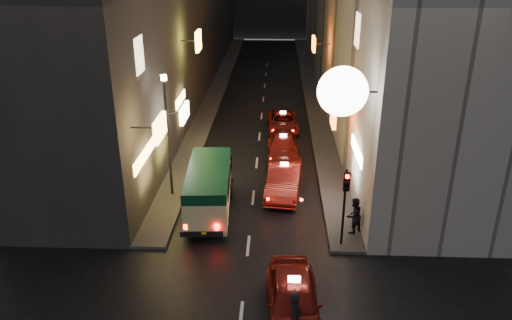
# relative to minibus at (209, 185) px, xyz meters

# --- Properties ---
(sidewalk_left) EXTENTS (1.50, 52.00, 0.15)m
(sidewalk_left) POSITION_rel_minibus_xyz_m (-2.22, 22.68, -1.41)
(sidewalk_left) COLOR #484543
(sidewalk_left) RESTS_ON ground
(sidewalk_right) EXTENTS (1.50, 52.00, 0.15)m
(sidewalk_right) POSITION_rel_minibus_xyz_m (6.28, 22.68, -1.41)
(sidewalk_right) COLOR #484543
(sidewalk_right) RESTS_ON ground
(minibus) EXTENTS (2.24, 5.58, 2.36)m
(minibus) POSITION_rel_minibus_xyz_m (0.00, 0.00, 0.00)
(minibus) COLOR #F6E399
(minibus) RESTS_ON ground
(taxi_near) EXTENTS (2.58, 5.79, 1.98)m
(taxi_near) POSITION_rel_minibus_xyz_m (3.84, -7.32, -0.58)
(taxi_near) COLOR maroon
(taxi_near) RESTS_ON ground
(taxi_second) EXTENTS (2.86, 5.82, 1.96)m
(taxi_second) POSITION_rel_minibus_xyz_m (3.61, 2.35, -0.59)
(taxi_second) COLOR maroon
(taxi_second) RESTS_ON ground
(taxi_third) EXTENTS (2.03, 4.88, 1.72)m
(taxi_third) POSITION_rel_minibus_xyz_m (3.60, 7.15, -0.71)
(taxi_third) COLOR maroon
(taxi_third) RESTS_ON ground
(taxi_far) EXTENTS (2.15, 4.70, 1.63)m
(taxi_far) POSITION_rel_minibus_xyz_m (3.61, 11.95, -0.76)
(taxi_far) COLOR maroon
(taxi_far) RESTS_ON ground
(pedestrian_crossing) EXTENTS (0.54, 0.76, 2.15)m
(pedestrian_crossing) POSITION_rel_minibus_xyz_m (3.87, -8.39, -0.41)
(pedestrian_crossing) COLOR black
(pedestrian_crossing) RESTS_ON ground
(pedestrian_sidewalk) EXTENTS (0.84, 0.79, 1.90)m
(pedestrian_sidewalk) POSITION_rel_minibus_xyz_m (6.65, -1.73, -0.39)
(pedestrian_sidewalk) COLOR black
(pedestrian_sidewalk) RESTS_ON sidewalk_right
(traffic_light) EXTENTS (0.26, 0.43, 3.50)m
(traffic_light) POSITION_rel_minibus_xyz_m (6.03, -2.84, 1.20)
(traffic_light) COLOR black
(traffic_light) RESTS_ON sidewalk_right
(lamp_post) EXTENTS (0.28, 0.28, 6.22)m
(lamp_post) POSITION_rel_minibus_xyz_m (-2.17, 1.68, 2.24)
(lamp_post) COLOR black
(lamp_post) RESTS_ON sidewalk_left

